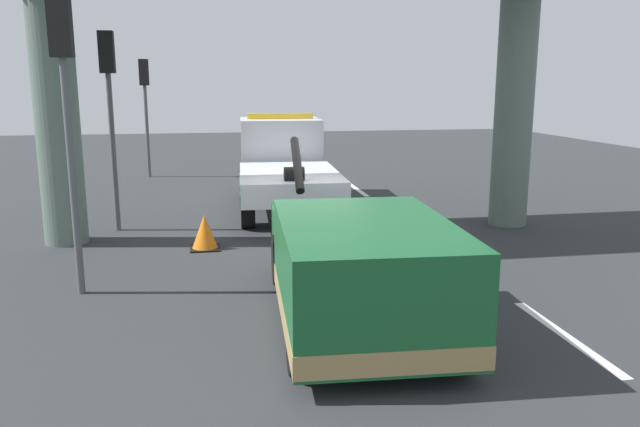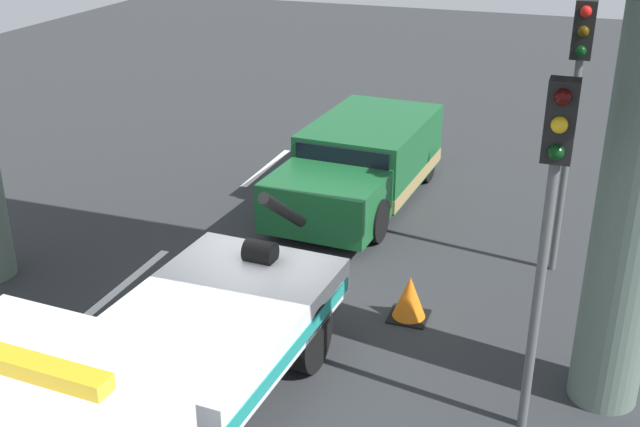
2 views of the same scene
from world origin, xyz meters
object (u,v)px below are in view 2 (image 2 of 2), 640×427
tow_truck_white (125,385)px  towed_van_green (362,164)px  traffic_light_far (552,188)px  traffic_light_near (577,82)px  traffic_cone_orange (410,298)px

tow_truck_white → towed_van_green: tow_truck_white is taller
tow_truck_white → traffic_light_far: (-2.35, 4.15, 2.03)m
traffic_light_far → traffic_light_near: bearing=180.0°
traffic_light_near → traffic_cone_orange: size_ratio=6.49×
traffic_light_far → traffic_cone_orange: 4.07m
traffic_light_near → traffic_light_far: traffic_light_near is taller
towed_van_green → traffic_light_far: 8.05m
traffic_light_far → traffic_cone_orange: size_ratio=6.24×
traffic_cone_orange → tow_truck_white: bearing=-26.2°
towed_van_green → tow_truck_white: bearing=-0.3°
tow_truck_white → towed_van_green: bearing=179.7°
towed_van_green → traffic_cone_orange: size_ratio=7.45×
traffic_cone_orange → traffic_light_near: bearing=140.9°
traffic_light_near → traffic_cone_orange: (2.43, -1.97, -3.01)m
traffic_light_near → traffic_cone_orange: bearing=-39.1°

